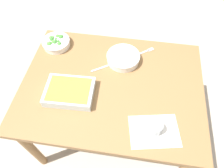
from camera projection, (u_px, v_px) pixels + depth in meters
The scene contains 9 objects.
ground_plane at pixel (112, 128), 1.98m from camera, with size 6.00×6.00×0.00m, color #B2A899.
dining_table at pixel (112, 91), 1.44m from camera, with size 1.20×0.90×0.74m.
placemat at pixel (154, 131), 1.18m from camera, with size 0.28×0.20×0.00m, color silver.
stew_bowl at pixel (123, 58), 1.46m from camera, with size 0.24×0.24×0.06m.
broccoli_bowl at pixel (56, 42), 1.55m from camera, with size 0.21×0.21×0.07m.
baking_dish at pixel (70, 92), 1.30m from camera, with size 0.31×0.23×0.06m.
drink_cup at pixel (155, 129), 1.15m from camera, with size 0.07×0.07×0.08m.
spoon_by_stew at pixel (106, 66), 1.45m from camera, with size 0.16×0.11×0.01m.
fork_on_table at pixel (145, 52), 1.53m from camera, with size 0.15×0.12×0.01m.
Camera 1 is at (-0.12, 0.77, 1.86)m, focal length 33.19 mm.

